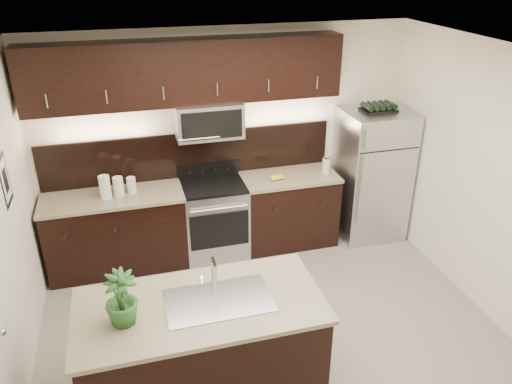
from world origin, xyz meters
TOP-DOWN VIEW (x-y plane):
  - ground at (0.00, 0.00)m, footprint 4.50×4.50m
  - room_walls at (-0.11, -0.04)m, footprint 4.52×4.02m
  - counter_run at (-0.46, 1.69)m, footprint 3.51×0.65m
  - upper_fixtures at (-0.43, 1.84)m, footprint 3.49×0.40m
  - island at (-0.78, -0.47)m, footprint 1.96×0.96m
  - sink_faucet at (-0.63, -0.46)m, footprint 0.84×0.50m
  - refrigerator at (1.80, 1.63)m, footprint 0.81×0.73m
  - wine_rack at (1.80, 1.63)m, footprint 0.42×0.26m
  - plant at (-1.36, -0.53)m, footprint 0.31×0.31m
  - canisters at (-1.36, 1.66)m, footprint 0.40×0.17m
  - french_press at (1.17, 1.64)m, footprint 0.10×0.10m
  - bananas at (0.47, 1.61)m, footprint 0.20×0.17m

SIDE VIEW (x-z plane):
  - ground at x=0.00m, z-range 0.00..0.00m
  - counter_run at x=-0.46m, z-range 0.00..0.94m
  - island at x=-0.78m, z-range 0.00..0.94m
  - refrigerator at x=1.80m, z-range 0.00..1.68m
  - sink_faucet at x=-0.63m, z-range 0.81..1.10m
  - bananas at x=0.47m, z-range 0.94..1.00m
  - french_press at x=1.17m, z-range 0.90..1.20m
  - canisters at x=-1.36m, z-range 0.92..1.19m
  - plant at x=-1.36m, z-range 0.94..1.38m
  - room_walls at x=-0.11m, z-range 0.34..3.05m
  - wine_rack at x=1.80m, z-range 1.68..1.78m
  - upper_fixtures at x=-0.43m, z-range 1.31..2.97m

